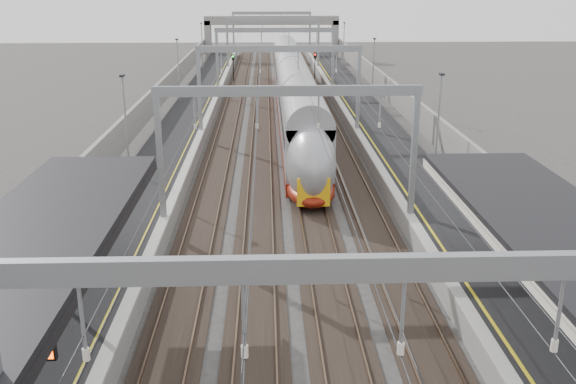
{
  "coord_description": "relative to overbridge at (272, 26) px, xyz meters",
  "views": [
    {
      "loc": [
        -1.04,
        -8.68,
        12.37
      ],
      "look_at": [
        0.0,
        21.56,
        2.38
      ],
      "focal_mm": 40.0,
      "sensor_mm": 36.0,
      "label": 1
    }
  ],
  "objects": [
    {
      "name": "signal_green",
      "position": [
        -5.2,
        -25.74,
        -2.89
      ],
      "size": [
        0.32,
        0.32,
        3.48
      ],
      "color": "black",
      "rests_on": "ground"
    },
    {
      "name": "signal_red_near",
      "position": [
        3.2,
        -31.64,
        -2.89
      ],
      "size": [
        0.32,
        0.32,
        3.48
      ],
      "color": "black",
      "rests_on": "ground"
    },
    {
      "name": "overhead_line",
      "position": [
        0.0,
        -48.38,
        0.83
      ],
      "size": [
        13.0,
        140.0,
        6.6
      ],
      "color": "gray",
      "rests_on": "platform_left"
    },
    {
      "name": "platform_left",
      "position": [
        -8.0,
        -55.0,
        -4.81
      ],
      "size": [
        4.0,
        120.0,
        1.0
      ],
      "primitive_type": "cube",
      "color": "black",
      "rests_on": "ground"
    },
    {
      "name": "platform_right",
      "position": [
        8.0,
        -55.0,
        -4.81
      ],
      "size": [
        4.0,
        120.0,
        1.0
      ],
      "primitive_type": "cube",
      "color": "black",
      "rests_on": "ground"
    },
    {
      "name": "signal_red_far",
      "position": [
        5.4,
        -23.98,
        -2.89
      ],
      "size": [
        0.32,
        0.32,
        3.48
      ],
      "color": "black",
      "rests_on": "ground"
    },
    {
      "name": "wall_left",
      "position": [
        -11.2,
        -55.0,
        -3.71
      ],
      "size": [
        0.3,
        120.0,
        3.2
      ],
      "primitive_type": "cube",
      "color": "slate",
      "rests_on": "ground"
    },
    {
      "name": "tracks",
      "position": [
        0.0,
        -55.0,
        -5.26
      ],
      "size": [
        11.4,
        140.0,
        0.2
      ],
      "color": "black",
      "rests_on": "ground"
    },
    {
      "name": "overbridge",
      "position": [
        0.0,
        0.0,
        0.0
      ],
      "size": [
        22.0,
        2.2,
        6.9
      ],
      "color": "slate",
      "rests_on": "ground"
    },
    {
      "name": "wall_right",
      "position": [
        11.2,
        -55.0,
        -3.71
      ],
      "size": [
        0.3,
        120.0,
        3.2
      ],
      "primitive_type": "cube",
      "color": "slate",
      "rests_on": "ground"
    },
    {
      "name": "train",
      "position": [
        1.5,
        -51.04,
        -3.08
      ],
      "size": [
        2.89,
        52.59,
        4.56
      ],
      "color": "maroon",
      "rests_on": "ground"
    }
  ]
}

